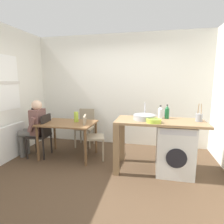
% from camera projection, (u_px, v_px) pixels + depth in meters
% --- Properties ---
extents(ground_plane, '(5.46, 5.46, 0.00)m').
position_uv_depth(ground_plane, '(102.00, 176.00, 3.11)').
color(ground_plane, '#4C3826').
extents(wall_back, '(4.60, 0.10, 2.70)m').
position_uv_depth(wall_back, '(120.00, 91.00, 4.57)').
color(wall_back, silver).
rests_on(wall_back, ground_plane).
extents(radiator, '(0.10, 0.80, 0.70)m').
position_uv_depth(radiator, '(11.00, 142.00, 3.77)').
color(radiator, white).
rests_on(radiator, ground_plane).
extents(dining_table, '(1.10, 0.76, 0.74)m').
position_uv_depth(dining_table, '(68.00, 127.00, 3.79)').
color(dining_table, brown).
rests_on(dining_table, ground_plane).
extents(chair_person_seat, '(0.44, 0.44, 0.90)m').
position_uv_depth(chair_person_seat, '(42.00, 133.00, 3.84)').
color(chair_person_seat, black).
rests_on(chair_person_seat, ground_plane).
extents(chair_opposite, '(0.49, 0.49, 0.90)m').
position_uv_depth(chair_opposite, '(90.00, 134.00, 3.74)').
color(chair_opposite, gray).
rests_on(chair_opposite, ground_plane).
extents(chair_spare_by_wall, '(0.40, 0.40, 0.90)m').
position_uv_depth(chair_spare_by_wall, '(86.00, 125.00, 4.54)').
color(chair_spare_by_wall, gray).
rests_on(chair_spare_by_wall, ground_plane).
extents(seated_person, '(0.52, 0.53, 1.20)m').
position_uv_depth(seated_person, '(34.00, 125.00, 3.83)').
color(seated_person, '#595651').
rests_on(seated_person, ground_plane).
extents(kitchen_counter, '(1.50, 0.68, 0.92)m').
position_uv_depth(kitchen_counter, '(147.00, 129.00, 3.20)').
color(kitchen_counter, olive).
rests_on(kitchen_counter, ground_plane).
extents(washing_machine, '(0.60, 0.61, 0.86)m').
position_uv_depth(washing_machine, '(174.00, 149.00, 3.16)').
color(washing_machine, silver).
rests_on(washing_machine, ground_plane).
extents(sink_basin, '(0.38, 0.38, 0.09)m').
position_uv_depth(sink_basin, '(144.00, 117.00, 3.18)').
color(sink_basin, '#9EA0A5').
rests_on(sink_basin, kitchen_counter).
extents(tap, '(0.02, 0.02, 0.28)m').
position_uv_depth(tap, '(145.00, 110.00, 3.34)').
color(tap, '#B2B2B7').
rests_on(tap, kitchen_counter).
extents(bottle_tall_green, '(0.08, 0.08, 0.24)m').
position_uv_depth(bottle_tall_green, '(160.00, 112.00, 3.29)').
color(bottle_tall_green, silver).
rests_on(bottle_tall_green, kitchen_counter).
extents(bottle_squat_brown, '(0.08, 0.08, 0.25)m').
position_uv_depth(bottle_squat_brown, '(167.00, 112.00, 3.27)').
color(bottle_squat_brown, '#19592D').
rests_on(bottle_squat_brown, kitchen_counter).
extents(mixing_bowl, '(0.24, 0.24, 0.07)m').
position_uv_depth(mixing_bowl, '(154.00, 120.00, 2.96)').
color(mixing_bowl, '#A8C63D').
rests_on(mixing_bowl, kitchen_counter).
extents(utensil_crock, '(0.11, 0.11, 0.30)m').
position_uv_depth(utensil_crock, '(199.00, 117.00, 3.04)').
color(utensil_crock, gray).
rests_on(utensil_crock, kitchen_counter).
extents(vase, '(0.09, 0.09, 0.21)m').
position_uv_depth(vase, '(76.00, 117.00, 3.82)').
color(vase, '#A8C63D').
rests_on(vase, dining_table).
extents(scissors, '(0.15, 0.06, 0.01)m').
position_uv_depth(scissors, '(157.00, 121.00, 3.05)').
color(scissors, '#B2B2B7').
rests_on(scissors, kitchen_counter).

